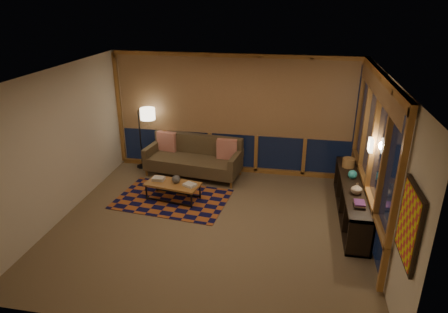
% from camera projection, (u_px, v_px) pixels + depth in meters
% --- Properties ---
extents(floor, '(5.50, 5.00, 0.01)m').
position_uv_depth(floor, '(211.00, 225.00, 7.19)').
color(floor, olive).
rests_on(floor, ground).
extents(ceiling, '(5.50, 5.00, 0.01)m').
position_uv_depth(ceiling, '(208.00, 75.00, 6.16)').
color(ceiling, silver).
rests_on(ceiling, walls).
extents(walls, '(5.51, 5.01, 2.70)m').
position_uv_depth(walls, '(210.00, 155.00, 6.67)').
color(walls, beige).
rests_on(walls, floor).
extents(window_wall_back, '(5.30, 0.16, 2.60)m').
position_uv_depth(window_wall_back, '(233.00, 115.00, 8.88)').
color(window_wall_back, olive).
rests_on(window_wall_back, walls).
extents(window_wall_right, '(0.16, 3.70, 2.60)m').
position_uv_depth(window_wall_right, '(371.00, 153.00, 6.77)').
color(window_wall_right, olive).
rests_on(window_wall_right, walls).
extents(wall_art, '(0.06, 0.74, 0.94)m').
position_uv_depth(wall_art, '(409.00, 225.00, 4.49)').
color(wall_art, red).
rests_on(wall_art, walls).
extents(wall_sconce, '(0.12, 0.18, 0.22)m').
position_uv_depth(wall_sconce, '(371.00, 145.00, 6.56)').
color(wall_sconce, '#FFEEC5').
rests_on(wall_sconce, walls).
extents(sofa, '(2.21, 1.13, 0.87)m').
position_uv_depth(sofa, '(193.00, 158.00, 8.98)').
color(sofa, brown).
rests_on(sofa, floor).
extents(pillow_left, '(0.48, 0.23, 0.46)m').
position_uv_depth(pillow_left, '(167.00, 141.00, 9.32)').
color(pillow_left, '#B61F09').
rests_on(pillow_left, sofa).
extents(pillow_right, '(0.45, 0.16, 0.45)m').
position_uv_depth(pillow_right, '(227.00, 149.00, 8.86)').
color(pillow_right, '#B61F09').
rests_on(pillow_right, sofa).
extents(area_rug, '(2.33, 1.68, 0.01)m').
position_uv_depth(area_rug, '(172.00, 199.00, 8.07)').
color(area_rug, '#9B4F21').
rests_on(area_rug, floor).
extents(coffee_table, '(1.15, 0.67, 0.36)m').
position_uv_depth(coffee_table, '(173.00, 191.00, 8.01)').
color(coffee_table, olive).
rests_on(coffee_table, floor).
extents(book_stack_a, '(0.24, 0.19, 0.07)m').
position_uv_depth(book_stack_a, '(159.00, 179.00, 8.06)').
color(book_stack_a, silver).
rests_on(book_stack_a, coffee_table).
extents(book_stack_b, '(0.34, 0.31, 0.05)m').
position_uv_depth(book_stack_b, '(190.00, 185.00, 7.82)').
color(book_stack_b, silver).
rests_on(book_stack_b, coffee_table).
extents(ceramic_pot, '(0.20, 0.20, 0.17)m').
position_uv_depth(ceramic_pot, '(176.00, 179.00, 7.92)').
color(ceramic_pot, black).
rests_on(ceramic_pot, coffee_table).
extents(floor_lamp, '(0.61, 0.55, 1.52)m').
position_uv_depth(floor_lamp, '(140.00, 137.00, 9.31)').
color(floor_lamp, black).
rests_on(floor_lamp, floor).
extents(bookshelf, '(0.40, 2.63, 0.66)m').
position_uv_depth(bookshelf, '(351.00, 200.00, 7.36)').
color(bookshelf, black).
rests_on(bookshelf, floor).
extents(basket, '(0.29, 0.29, 0.18)m').
position_uv_depth(basket, '(348.00, 163.00, 7.92)').
color(basket, olive).
rests_on(basket, bookshelf).
extents(teal_bowl, '(0.21, 0.21, 0.17)m').
position_uv_depth(teal_bowl, '(353.00, 174.00, 7.42)').
color(teal_bowl, teal).
rests_on(teal_bowl, bookshelf).
extents(vase, '(0.22, 0.22, 0.20)m').
position_uv_depth(vase, '(357.00, 188.00, 6.85)').
color(vase, tan).
rests_on(vase, bookshelf).
extents(shelf_book_stack, '(0.19, 0.24, 0.06)m').
position_uv_depth(shelf_book_stack, '(359.00, 204.00, 6.48)').
color(shelf_book_stack, silver).
rests_on(shelf_book_stack, bookshelf).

